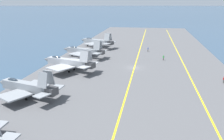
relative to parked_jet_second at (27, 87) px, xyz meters
The scene contains 11 objects.
ground_plane 33.42m from the parked_jet_second, 37.03° to the right, with size 2000.00×2000.00×0.00m, color #334C66.
carrier_deck 33.41m from the parked_jet_second, 37.03° to the right, with size 222.82×55.07×0.40m, color #565659.
deck_stripe_foul_line 44.18m from the parked_jet_second, 52.94° to the right, with size 200.54×0.36×0.01m, color yellow.
deck_stripe_centerline 33.39m from the parked_jet_second, 37.03° to the right, with size 200.54×0.36×0.01m, color yellow.
parked_jet_second is the anchor object (origin of this frame).
parked_jet_third 19.84m from the parked_jet_second, ahead, with size 13.97×17.40×6.56m.
parked_jet_fourth 36.61m from the parked_jet_second, ahead, with size 12.29×16.46×6.41m.
parked_jet_fifth 55.73m from the parked_jet_second, ahead, with size 12.40×16.75×6.54m.
crew_red_vest 45.68m from the parked_jet_second, 68.97° to the right, with size 0.42×0.46×1.71m.
crew_blue_vest 56.27m from the parked_jet_second, 24.62° to the right, with size 0.41×0.31×1.70m.
crew_green_vest 47.45m from the parked_jet_second, 37.63° to the right, with size 0.44×0.46×1.71m.
Camera 1 is at (-68.69, -5.02, 19.72)m, focal length 38.00 mm.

